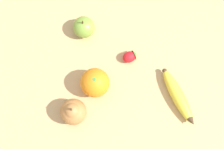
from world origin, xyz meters
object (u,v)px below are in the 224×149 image
at_px(strawberry, 130,57).
at_px(apple, 84,27).
at_px(banana, 178,97).
at_px(orange, 95,83).
at_px(pear, 73,112).

xyz_separation_m(strawberry, apple, (0.15, -0.07, 0.01)).
bearing_deg(strawberry, banana, -66.94).
relative_size(orange, apple, 1.16).
bearing_deg(strawberry, pear, -159.22).
xyz_separation_m(orange, pear, (0.05, 0.09, -0.00)).
bearing_deg(banana, strawberry, -156.71).
bearing_deg(pear, strawberry, -127.31).
distance_m(pear, strawberry, 0.24).
height_order(banana, pear, pear).
bearing_deg(orange, strawberry, -133.39).
height_order(orange, pear, pear).
xyz_separation_m(orange, strawberry, (-0.09, -0.10, -0.03)).
xyz_separation_m(pear, apple, (0.01, -0.27, -0.01)).
xyz_separation_m(pear, strawberry, (-0.15, -0.19, -0.03)).
bearing_deg(apple, banana, 149.40).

